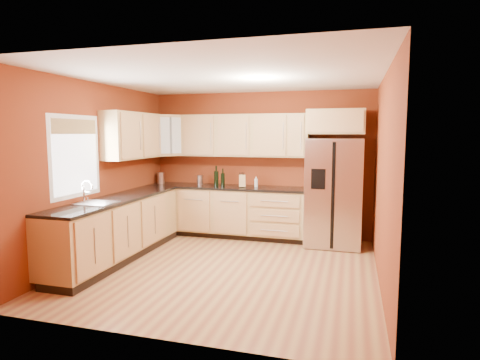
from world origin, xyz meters
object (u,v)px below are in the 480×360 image
object	(u,v)px
wine_bottle_a	(223,177)
knife_block	(242,181)
refrigerator	(334,192)
soap_dispenser	(256,182)
canister_left	(161,178)

from	to	relation	value
wine_bottle_a	knife_block	distance (m)	0.41
knife_block	refrigerator	bearing A→B (deg)	-18.49
wine_bottle_a	soap_dispenser	xyz separation A→B (m)	(0.62, -0.00, -0.07)
refrigerator	knife_block	xyz separation A→B (m)	(-1.58, -0.00, 0.14)
canister_left	wine_bottle_a	xyz separation A→B (m)	(1.23, 0.02, 0.05)
refrigerator	soap_dispenser	distance (m)	1.36
knife_block	soap_dispenser	distance (m)	0.25
soap_dispenser	refrigerator	bearing A→B (deg)	-4.67
canister_left	wine_bottle_a	distance (m)	1.23
wine_bottle_a	soap_dispenser	world-z (taller)	wine_bottle_a
wine_bottle_a	canister_left	bearing A→B (deg)	-179.17
refrigerator	wine_bottle_a	size ratio (longest dim) A/B	5.71
canister_left	soap_dispenser	world-z (taller)	canister_left
canister_left	knife_block	size ratio (longest dim) A/B	0.98
wine_bottle_a	refrigerator	bearing A→B (deg)	-3.31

